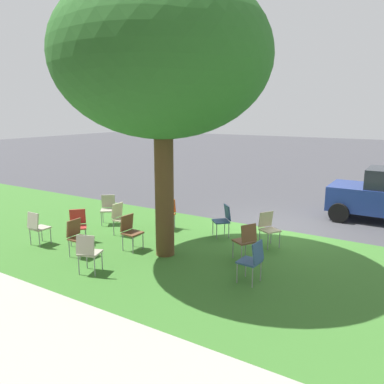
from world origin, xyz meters
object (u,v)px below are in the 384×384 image
chair_6 (246,239)px  chair_10 (77,235)px  chair_2 (78,224)px  chair_3 (88,250)px  chair_4 (120,216)px  chair_8 (253,259)px  chair_9 (130,229)px  chair_5 (268,226)px  chair_1 (167,211)px  chair_7 (223,218)px  chair_0 (108,207)px  chair_11 (37,226)px  street_tree (162,58)px

chair_6 → chair_10: (3.49, 1.81, 0.00)m
chair_2 → chair_3: (-1.68, 1.24, 0.00)m
chair_3 → chair_4: bearing=-62.6°
chair_8 → chair_9: bearing=-3.2°
chair_10 → chair_5: bearing=-140.3°
chair_8 → chair_10: same height
chair_2 → chair_8: bearing=-178.3°
chair_6 → chair_3: bearing=43.9°
chair_1 → chair_10: 2.91m
chair_1 → chair_4: size_ratio=1.00×
chair_4 → chair_9: (-1.01, 0.77, 0.00)m
chair_2 → chair_8: (-4.78, -0.14, 0.00)m
chair_3 → chair_9: same height
chair_7 → chair_9: 2.57m
chair_5 → chair_9: size_ratio=1.00×
chair_0 → chair_3: 3.67m
chair_4 → chair_0: bearing=-30.0°
chair_8 → chair_10: 4.16m
chair_10 → chair_11: bearing=1.3°
chair_2 → chair_6: same height
street_tree → chair_1: bearing=-56.5°
chair_3 → chair_6: size_ratio=1.00×
chair_11 → street_tree: bearing=-159.3°
chair_6 → chair_7: bearing=-45.9°
chair_4 → chair_3: bearing=117.4°
chair_5 → chair_11: (5.01, 3.01, 0.00)m
chair_5 → chair_11: 5.84m
chair_7 → chair_1: bearing=6.6°
chair_3 → chair_6: bearing=-136.1°
street_tree → chair_10: size_ratio=7.11×
chair_10 → chair_1: bearing=-101.4°
chair_0 → chair_9: (-2.03, 1.35, 0.00)m
chair_8 → chair_6: bearing=-59.9°
chair_7 → chair_10: same height
chair_2 → chair_9: size_ratio=1.00×
chair_9 → chair_10: 1.25m
chair_6 → chair_8: 1.19m
chair_10 → chair_9: bearing=-129.3°
chair_8 → chair_11: same height
chair_1 → chair_8: bearing=149.5°
chair_6 → street_tree: bearing=20.3°
chair_1 → chair_5: bearing=-177.7°
chair_8 → chair_10: (4.09, 0.78, 0.00)m
street_tree → chair_11: street_tree is taller
chair_0 → chair_1: 1.90m
chair_3 → chair_10: (0.99, -0.60, 0.00)m
chair_1 → chair_7: size_ratio=1.00×
chair_1 → chair_3: same height
chair_3 → chair_9: (0.20, -1.56, 0.00)m
street_tree → chair_5: size_ratio=7.11×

